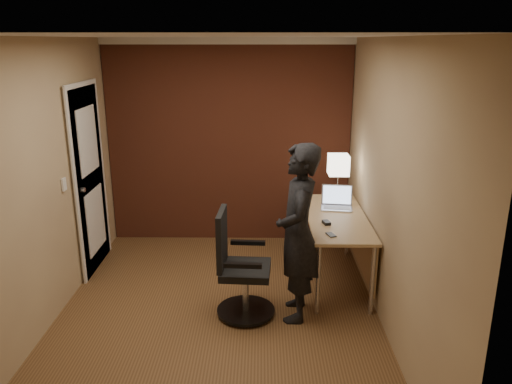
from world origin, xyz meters
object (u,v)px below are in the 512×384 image
desk (343,228)px  phone (331,235)px  office_chair (239,271)px  laptop (337,202)px  mouse (326,223)px  person (298,233)px  desk_lamp (338,165)px

desk → phone: 0.58m
office_chair → desk: bearing=33.7°
laptop → mouse: (-0.17, -0.52, -0.05)m
desk → mouse: size_ratio=15.00×
mouse → person: bearing=-139.8°
laptop → mouse: 0.55m
desk → office_chair: (-1.06, -0.70, -0.16)m
phone → person: person is taller
mouse → phone: mouse is taller
mouse → person: 0.57m
phone → person: bearing=-170.0°
desk_lamp → phone: size_ratio=4.65×
mouse → office_chair: office_chair is taller
desk_lamp → person: person is taller
desk_lamp → office_chair: size_ratio=0.54×
desk_lamp → mouse: desk_lamp is taller
laptop → phone: laptop is taller
desk → phone: size_ratio=13.04×
phone → office_chair: bearing=172.6°
mouse → office_chair: size_ratio=0.10×
desk_lamp → laptop: (-0.03, -0.20, -0.35)m
desk_lamp → office_chair: desk_lamp is taller
office_chair → person: (0.53, -0.00, 0.38)m
phone → mouse: bearing=72.5°
person → mouse: bearing=149.6°
office_chair → person: person is taller
laptop → person: bearing=-116.3°
desk_lamp → phone: bearing=-101.1°
desk_lamp → mouse: 0.85m
desk → mouse: (-0.21, -0.24, 0.14)m
desk → office_chair: bearing=-146.3°
office_chair → person: bearing=-0.4°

